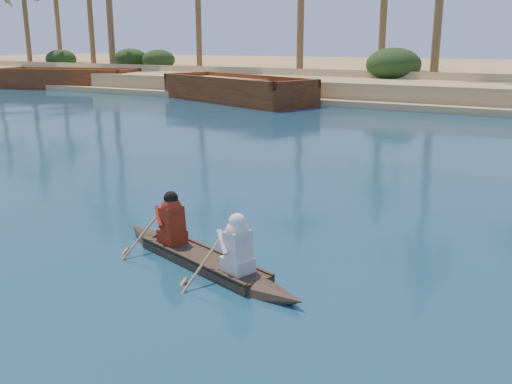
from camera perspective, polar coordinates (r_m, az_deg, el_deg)
The scene contains 6 objects.
ground at distance 13.13m, azimuth -18.37°, elevation -2.02°, with size 160.00×160.00×0.00m, color #0B264B.
sandy_embankment at distance 56.06m, azimuth 20.43°, elevation 10.79°, with size 150.00×51.00×1.50m.
shrub_cluster at distance 40.97m, azimuth 16.69°, elevation 10.86°, with size 100.00×6.00×2.40m, color black, non-canonical shape.
canoe at distance 9.60m, azimuth -5.34°, elevation -5.92°, with size 4.58×1.99×1.27m.
barge_left at distance 48.15m, azimuth -18.27°, elevation 10.58°, with size 11.50×6.28×1.82m.
barge_mid at distance 35.77m, azimuth -2.00°, elevation 10.06°, with size 11.51×7.18×1.82m.
Camera 1 is at (9.52, -8.27, 3.65)m, focal length 40.00 mm.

